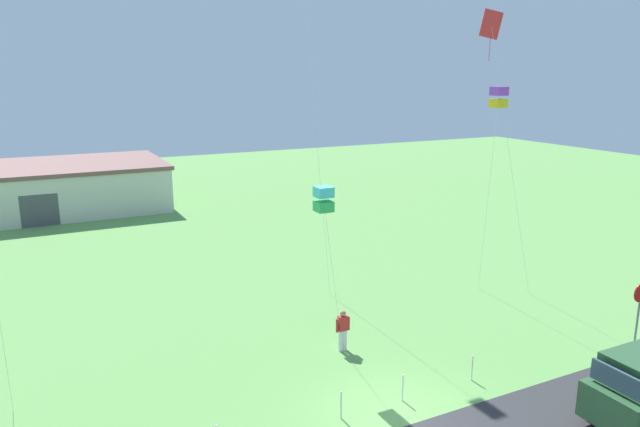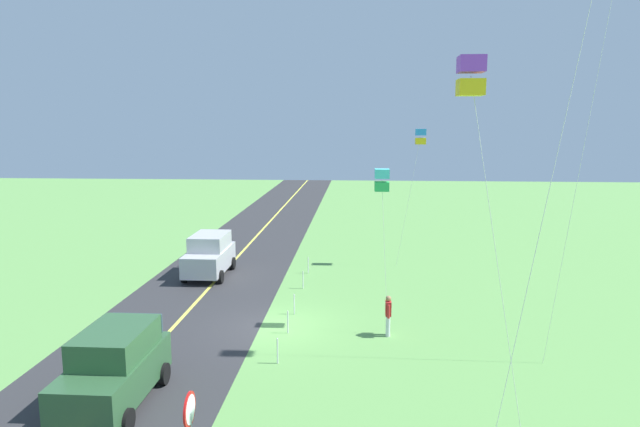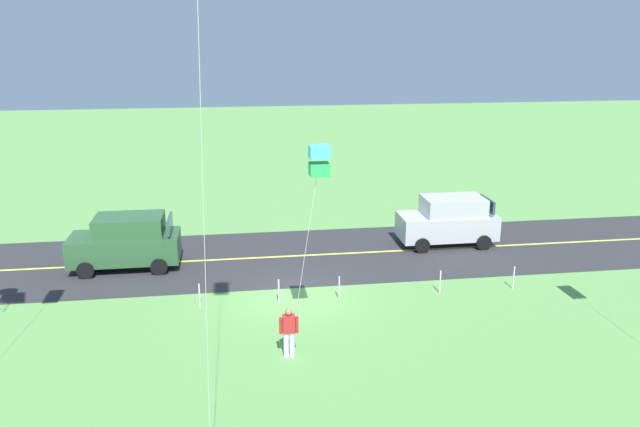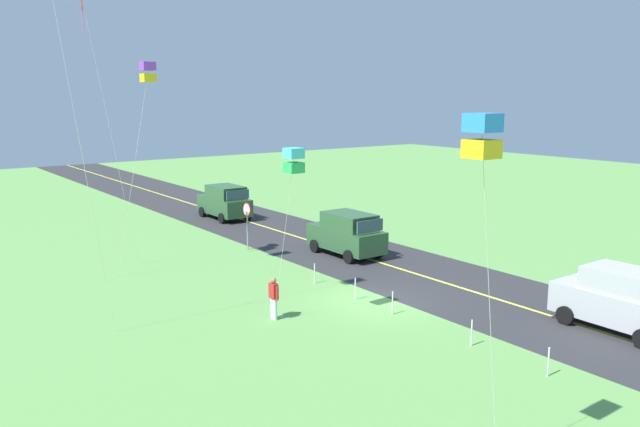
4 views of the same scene
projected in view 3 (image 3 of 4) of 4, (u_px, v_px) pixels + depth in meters
The scene contains 12 objects.
ground_plane at pixel (295, 295), 23.03m from camera, with size 120.00×120.00×0.10m, color #60994C.
asphalt_road at pixel (286, 256), 26.81m from camera, with size 120.00×7.00×0.00m, color #2D2D30.
road_centre_stripe at pixel (286, 256), 26.81m from camera, with size 120.00×0.16×0.00m, color #E5E04C.
car_suv_foreground at pixel (126, 241), 25.22m from camera, with size 4.40×2.12×2.24m.
car_parked_west_near at pixel (449, 220), 28.05m from camera, with size 4.40×2.12×2.24m.
person_adult_near at pixel (289, 331), 18.31m from camera, with size 0.58×0.22×1.60m.
kite_red_low at pixel (319, 161), 17.27m from camera, with size 1.25×0.58×6.39m.
fence_post_0 at pixel (514, 278), 23.33m from camera, with size 0.05×0.05×0.90m, color silver.
fence_post_1 at pixel (440, 282), 22.94m from camera, with size 0.05×0.05×0.90m, color silver.
fence_post_2 at pixel (339, 288), 22.43m from camera, with size 0.05×0.05×0.90m, color silver.
fence_post_3 at pixel (279, 291), 22.13m from camera, with size 0.05×0.05×0.90m, color silver.
fence_post_4 at pixel (200, 296), 21.75m from camera, with size 0.05×0.05×0.90m, color silver.
Camera 3 is at (2.05, 21.11, 9.46)m, focal length 34.41 mm.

